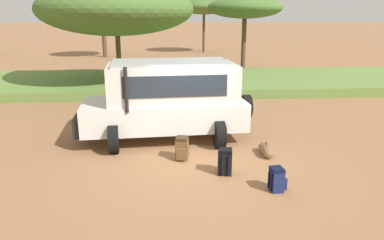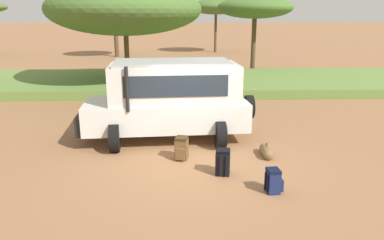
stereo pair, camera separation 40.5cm
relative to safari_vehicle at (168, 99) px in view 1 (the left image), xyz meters
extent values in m
plane|color=#936642|center=(0.78, -2.09, -1.29)|extent=(320.00, 320.00, 0.00)
cube|color=olive|center=(0.78, 8.84, -1.07)|extent=(120.00, 7.00, 0.44)
cube|color=silver|center=(-0.11, -0.01, -0.47)|extent=(5.02, 2.24, 0.84)
cube|color=silver|center=(0.14, 0.01, 0.50)|extent=(3.94, 2.05, 1.10)
cube|color=#232D38|center=(-1.38, -0.10, 0.45)|extent=(0.17, 1.56, 0.77)
cube|color=#232D38|center=(0.20, -0.89, 0.55)|extent=(2.94, 0.24, 0.60)
cube|color=#232D38|center=(0.08, 0.91, 0.55)|extent=(2.94, 0.24, 0.60)
cube|color=#B7B7B7|center=(0.09, 0.01, 1.10)|extent=(3.54, 1.94, 0.10)
cube|color=black|center=(-2.67, -0.19, -0.64)|extent=(0.27, 1.62, 0.56)
cylinder|color=black|center=(-1.14, -1.05, 0.50)|extent=(0.10, 0.10, 1.25)
cylinder|color=black|center=(-1.56, -1.08, -0.89)|extent=(0.33, 0.82, 0.80)
cylinder|color=black|center=(-1.69, 0.85, -0.89)|extent=(0.33, 0.82, 0.80)
cylinder|color=black|center=(1.47, -0.87, -0.89)|extent=(0.33, 0.82, 0.80)
cylinder|color=black|center=(1.34, 1.07, -0.89)|extent=(0.33, 0.82, 0.80)
cylinder|color=black|center=(2.48, 0.17, -0.32)|extent=(0.27, 0.75, 0.74)
cube|color=black|center=(1.34, -2.75, -1.00)|extent=(0.39, 0.36, 0.58)
cube|color=black|center=(1.37, -2.57, -1.08)|extent=(0.27, 0.13, 0.32)
cube|color=black|center=(1.34, -2.75, -0.68)|extent=(0.38, 0.37, 0.07)
cylinder|color=black|center=(1.23, -2.91, -1.00)|extent=(0.04, 0.04, 0.49)
cylinder|color=black|center=(1.38, -2.94, -1.00)|extent=(0.04, 0.04, 0.49)
cube|color=brown|center=(0.34, -1.71, -1.01)|extent=(0.39, 0.38, 0.56)
cube|color=brown|center=(0.30, -1.90, -1.08)|extent=(0.25, 0.13, 0.31)
cube|color=#3A2A16|center=(0.34, -1.71, -0.70)|extent=(0.37, 0.40, 0.07)
cylinder|color=#3A2A16|center=(0.45, -1.55, -1.01)|extent=(0.04, 0.04, 0.48)
cylinder|color=#3A2A16|center=(0.31, -1.52, -1.01)|extent=(0.04, 0.04, 0.48)
cube|color=navy|center=(2.33, -3.73, -1.06)|extent=(0.29, 0.36, 0.48)
cube|color=navy|center=(2.50, -3.71, -1.12)|extent=(0.10, 0.26, 0.26)
cube|color=black|center=(2.33, -3.73, -0.79)|extent=(0.30, 0.34, 0.07)
cylinder|color=black|center=(2.18, -3.67, -1.06)|extent=(0.04, 0.04, 0.40)
cylinder|color=black|center=(2.20, -3.81, -1.06)|extent=(0.04, 0.04, 0.40)
cylinder|color=brown|center=(2.68, -1.57, -1.15)|extent=(0.29, 0.57, 0.28)
sphere|color=brown|center=(2.68, -1.29, -1.15)|extent=(0.28, 0.28, 0.28)
sphere|color=brown|center=(2.67, -1.85, -1.15)|extent=(0.28, 0.28, 0.28)
torus|color=#493721|center=(2.68, -1.57, -0.99)|extent=(0.03, 0.16, 0.16)
cylinder|color=brown|center=(-5.42, 23.35, 0.59)|extent=(0.38, 0.38, 3.76)
ellipsoid|color=#476B2D|center=(-5.42, 23.35, 3.05)|extent=(4.69, 5.00, 1.36)
cylinder|color=brown|center=(-2.44, 8.53, 0.15)|extent=(0.25, 0.25, 2.89)
ellipsoid|color=#476B2D|center=(-2.44, 8.53, 2.69)|extent=(7.74, 8.49, 2.57)
cylinder|color=brown|center=(3.90, 27.14, 0.60)|extent=(0.25, 0.25, 3.79)
ellipsoid|color=#476B2D|center=(3.90, 27.14, 3.12)|extent=(5.10, 5.09, 1.48)
cylinder|color=brown|center=(5.08, 13.29, 0.49)|extent=(0.29, 0.29, 3.57)
ellipsoid|color=#476B2D|center=(5.08, 13.29, 2.86)|extent=(4.79, 4.47, 1.36)
camera|label=1|loc=(-0.08, -11.15, 2.51)|focal=35.00mm
camera|label=2|loc=(0.32, -11.17, 2.51)|focal=35.00mm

